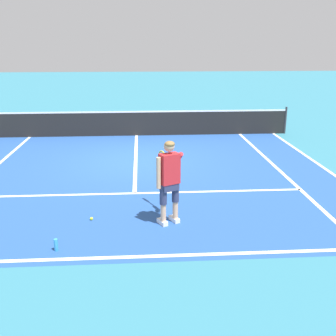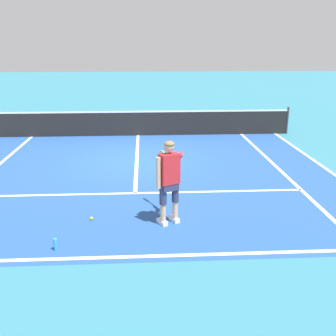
# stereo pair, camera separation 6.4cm
# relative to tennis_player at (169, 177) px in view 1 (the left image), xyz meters

# --- Properties ---
(ground_plane) EXTENTS (80.00, 80.00, 0.00)m
(ground_plane) POSITION_rel_tennis_player_xyz_m (-0.72, 4.61, -0.99)
(ground_plane) COLOR teal
(court_inner_surface) EXTENTS (10.98, 9.86, 0.00)m
(court_inner_surface) POSITION_rel_tennis_player_xyz_m (-0.72, 3.40, -0.99)
(court_inner_surface) COLOR #234C93
(court_inner_surface) RESTS_ON ground
(line_baseline) EXTENTS (10.98, 0.10, 0.01)m
(line_baseline) POSITION_rel_tennis_player_xyz_m (-0.72, -1.33, -0.99)
(line_baseline) COLOR white
(line_baseline) RESTS_ON ground
(line_service) EXTENTS (8.23, 0.10, 0.01)m
(line_service) POSITION_rel_tennis_player_xyz_m (-0.72, 1.73, -0.99)
(line_service) COLOR white
(line_service) RESTS_ON ground
(line_centre_service) EXTENTS (0.10, 6.40, 0.01)m
(line_centre_service) POSITION_rel_tennis_player_xyz_m (-0.72, 4.93, -0.99)
(line_centre_service) COLOR white
(line_centre_service) RESTS_ON ground
(line_singles_right) EXTENTS (0.10, 9.46, 0.01)m
(line_singles_right) POSITION_rel_tennis_player_xyz_m (3.40, 3.40, -0.99)
(line_singles_right) COLOR white
(line_singles_right) RESTS_ON ground
(line_doubles_right) EXTENTS (0.10, 9.46, 0.01)m
(line_doubles_right) POSITION_rel_tennis_player_xyz_m (4.77, 3.40, -0.99)
(line_doubles_right) COLOR white
(line_doubles_right) RESTS_ON ground
(tennis_net) EXTENTS (11.96, 0.08, 1.07)m
(tennis_net) POSITION_rel_tennis_player_xyz_m (-0.72, 8.13, -0.49)
(tennis_net) COLOR #333338
(tennis_net) RESTS_ON ground
(tennis_player) EXTENTS (0.56, 1.23, 1.71)m
(tennis_player) POSITION_rel_tennis_player_xyz_m (0.00, 0.00, 0.00)
(tennis_player) COLOR white
(tennis_player) RESTS_ON ground
(tennis_ball_near_feet) EXTENTS (0.07, 0.07, 0.07)m
(tennis_ball_near_feet) POSITION_rel_tennis_player_xyz_m (-1.58, 0.24, -0.96)
(tennis_ball_near_feet) COLOR #CCE02D
(tennis_ball_near_feet) RESTS_ON ground
(water_bottle) EXTENTS (0.07, 0.07, 0.22)m
(water_bottle) POSITION_rel_tennis_player_xyz_m (-2.05, -1.02, -0.88)
(water_bottle) COLOR #3393D6
(water_bottle) RESTS_ON ground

